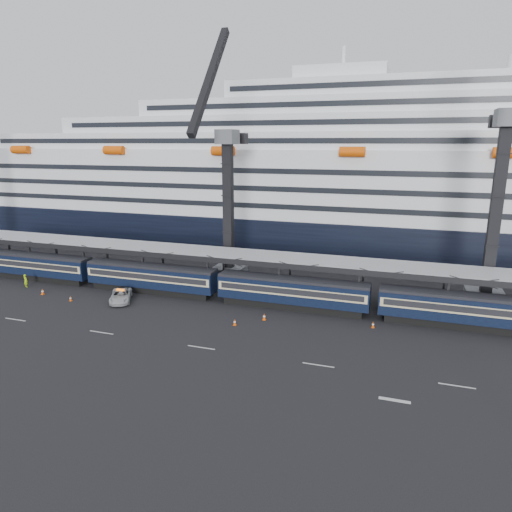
# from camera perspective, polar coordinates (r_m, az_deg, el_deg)

# --- Properties ---
(ground) EXTENTS (260.00, 260.00, 0.00)m
(ground) POSITION_cam_1_polar(r_m,az_deg,el_deg) (47.58, 11.11, -11.47)
(ground) COLOR black
(ground) RESTS_ON ground
(lane_markings) EXTENTS (111.00, 4.27, 0.02)m
(lane_markings) POSITION_cam_1_polar(r_m,az_deg,el_deg) (42.82, 21.42, -15.27)
(lane_markings) COLOR beige
(lane_markings) RESTS_ON ground
(train) EXTENTS (133.05, 3.00, 4.05)m
(train) POSITION_cam_1_polar(r_m,az_deg,el_deg) (56.57, 7.85, -4.73)
(train) COLOR black
(train) RESTS_ON ground
(canopy) EXTENTS (130.00, 6.25, 5.53)m
(canopy) POSITION_cam_1_polar(r_m,az_deg,el_deg) (58.93, 13.12, -1.10)
(canopy) COLOR #999BA0
(canopy) RESTS_ON ground
(cruise_ship) EXTENTS (214.09, 28.84, 34.00)m
(cruise_ship) POSITION_cam_1_polar(r_m,az_deg,el_deg) (89.31, 14.67, 8.50)
(cruise_ship) COLOR black
(cruise_ship) RESTS_ON ground
(crane_dark_near) EXTENTS (4.50, 17.75, 35.08)m
(crane_dark_near) POSITION_cam_1_polar(r_m,az_deg,el_deg) (66.67, -3.62, 6.83)
(crane_dark_near) COLOR #505358
(crane_dark_near) RESTS_ON ground
(crane_dark_mid) EXTENTS (4.50, 18.24, 39.64)m
(crane_dark_mid) POSITION_cam_1_polar(r_m,az_deg,el_deg) (61.64, 27.96, 5.97)
(crane_dark_mid) COLOR #505358
(crane_dark_mid) RESTS_ON ground
(pickup_truck) EXTENTS (4.75, 5.96, 1.51)m
(pickup_truck) POSITION_cam_1_polar(r_m,az_deg,el_deg) (62.39, -16.55, -4.79)
(pickup_truck) COLOR #A9ACB0
(pickup_truck) RESTS_ON ground
(worker) EXTENTS (0.80, 0.65, 1.90)m
(worker) POSITION_cam_1_polar(r_m,az_deg,el_deg) (73.39, -26.85, -2.78)
(worker) COLOR #A1D80B
(worker) RESTS_ON ground
(traffic_cone_a) EXTENTS (0.36, 0.36, 0.71)m
(traffic_cone_a) POSITION_cam_1_polar(r_m,az_deg,el_deg) (64.85, -22.17, -4.93)
(traffic_cone_a) COLOR #DF5007
(traffic_cone_a) RESTS_ON ground
(traffic_cone_b) EXTENTS (0.43, 0.43, 0.85)m
(traffic_cone_b) POSITION_cam_1_polar(r_m,az_deg,el_deg) (69.07, -25.13, -4.04)
(traffic_cone_b) COLOR #DF5007
(traffic_cone_b) RESTS_ON ground
(traffic_cone_c) EXTENTS (0.38, 0.38, 0.77)m
(traffic_cone_c) POSITION_cam_1_polar(r_m,az_deg,el_deg) (52.50, -2.68, -8.25)
(traffic_cone_c) COLOR #DF5007
(traffic_cone_c) RESTS_ON ground
(traffic_cone_d) EXTENTS (0.42, 0.42, 0.84)m
(traffic_cone_d) POSITION_cam_1_polar(r_m,az_deg,el_deg) (53.91, 1.04, -7.57)
(traffic_cone_d) COLOR #DF5007
(traffic_cone_d) RESTS_ON ground
(traffic_cone_e) EXTENTS (0.37, 0.37, 0.74)m
(traffic_cone_e) POSITION_cam_1_polar(r_m,az_deg,el_deg) (53.47, 14.41, -8.29)
(traffic_cone_e) COLOR #DF5007
(traffic_cone_e) RESTS_ON ground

